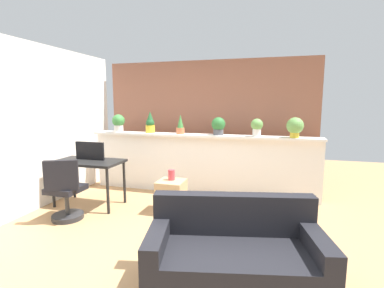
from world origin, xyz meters
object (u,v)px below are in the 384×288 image
(office_chair, at_px, (65,194))
(potted_plant_1, at_px, (150,123))
(desk, at_px, (88,166))
(couch, at_px, (235,258))
(vase_on_shelf, at_px, (171,175))
(side_cube_shelf, at_px, (171,197))
(potted_plant_0, at_px, (118,122))
(potted_plant_5, at_px, (295,127))
(potted_plant_3, at_px, (218,126))
(potted_plant_4, at_px, (257,126))
(tv_monitor, at_px, (90,151))
(potted_plant_2, at_px, (180,125))

(office_chair, bearing_deg, potted_plant_1, 72.31)
(desk, distance_m, couch, 2.98)
(potted_plant_1, xyz_separation_m, office_chair, (-0.55, -1.73, -0.90))
(desk, height_order, vase_on_shelf, desk)
(office_chair, relative_size, side_cube_shelf, 1.82)
(potted_plant_0, relative_size, potted_plant_5, 1.03)
(potted_plant_0, bearing_deg, potted_plant_3, 1.46)
(potted_plant_0, xyz_separation_m, potted_plant_4, (2.63, 0.01, -0.02))
(potted_plant_3, distance_m, potted_plant_5, 1.28)
(potted_plant_3, xyz_separation_m, side_cube_shelf, (-0.53, -1.01, -1.03))
(tv_monitor, bearing_deg, vase_on_shelf, 1.64)
(potted_plant_1, height_order, tv_monitor, potted_plant_1)
(potted_plant_4, relative_size, side_cube_shelf, 0.61)
(tv_monitor, distance_m, vase_on_shelf, 1.44)
(potted_plant_0, height_order, potted_plant_2, potted_plant_2)
(potted_plant_0, xyz_separation_m, vase_on_shelf, (1.42, -0.91, -0.72))
(potted_plant_1, xyz_separation_m, potted_plant_4, (1.99, -0.06, -0.01))
(potted_plant_0, relative_size, tv_monitor, 0.67)
(potted_plant_2, distance_m, couch, 3.00)
(desk, bearing_deg, side_cube_shelf, 2.83)
(potted_plant_3, distance_m, office_chair, 2.69)
(office_chair, bearing_deg, potted_plant_4, 33.29)
(potted_plant_2, xyz_separation_m, potted_plant_3, (0.70, 0.03, 0.01))
(potted_plant_2, height_order, vase_on_shelf, potted_plant_2)
(potted_plant_4, bearing_deg, potted_plant_2, 179.47)
(potted_plant_5, relative_size, couch, 0.20)
(potted_plant_3, xyz_separation_m, potted_plant_5, (1.28, -0.05, 0.02))
(desk, bearing_deg, potted_plant_1, 60.91)
(potted_plant_0, bearing_deg, vase_on_shelf, -32.63)
(potted_plant_1, distance_m, desk, 1.40)
(desk, bearing_deg, couch, -29.34)
(potted_plant_0, height_order, potted_plant_1, potted_plant_1)
(side_cube_shelf, distance_m, vase_on_shelf, 0.33)
(potted_plant_1, distance_m, couch, 3.37)
(side_cube_shelf, bearing_deg, couch, -52.32)
(vase_on_shelf, height_order, couch, couch)
(potted_plant_2, bearing_deg, couch, -61.77)
(couch, bearing_deg, potted_plant_3, 104.23)
(tv_monitor, distance_m, couch, 3.07)
(couch, bearing_deg, office_chair, 162.08)
(vase_on_shelf, bearing_deg, potted_plant_2, 99.65)
(office_chair, xyz_separation_m, vase_on_shelf, (1.33, 0.75, 0.19))
(potted_plant_4, distance_m, office_chair, 3.17)
(potted_plant_2, height_order, tv_monitor, potted_plant_2)
(potted_plant_0, distance_m, potted_plant_4, 2.63)
(potted_plant_2, bearing_deg, tv_monitor, -142.22)
(desk, bearing_deg, potted_plant_5, 17.74)
(office_chair, bearing_deg, vase_on_shelf, 29.48)
(potted_plant_0, distance_m, desk, 1.21)
(tv_monitor, bearing_deg, potted_plant_5, 16.36)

